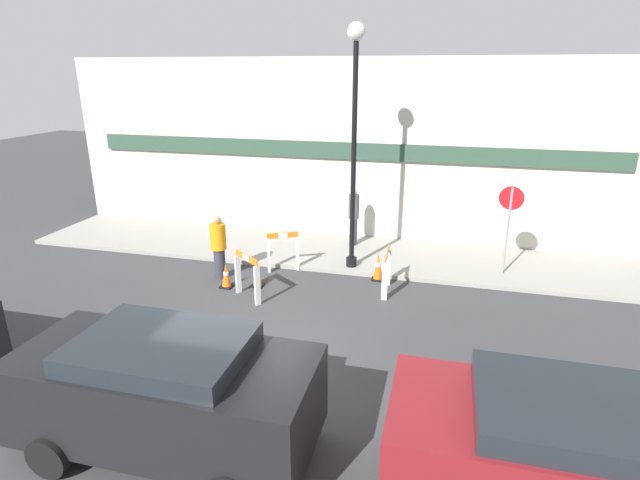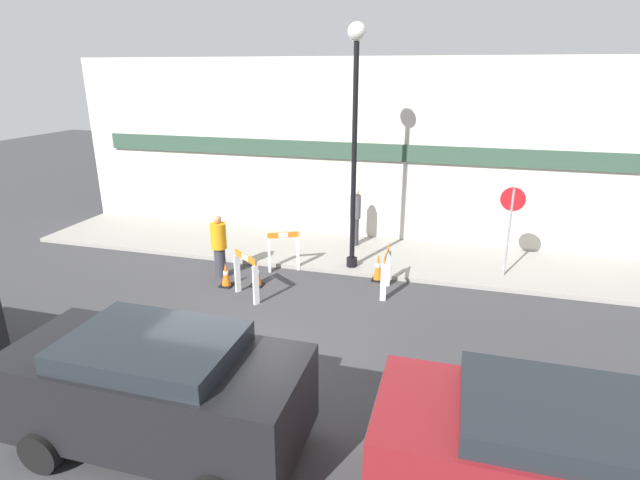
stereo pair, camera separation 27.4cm
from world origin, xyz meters
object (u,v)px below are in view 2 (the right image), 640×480
at_px(stop_sign, 511,218).
at_px(parked_car_1, 157,386).
at_px(parked_car_2, 562,462).
at_px(person_worker, 219,245).
at_px(streetlamp_post, 355,120).
at_px(person_pedestrian, 355,214).

distance_m(stop_sign, parked_car_1, 9.24).
height_order(stop_sign, parked_car_2, stop_sign).
bearing_deg(person_worker, parked_car_1, -76.78).
height_order(person_worker, parked_car_1, parked_car_1).
distance_m(streetlamp_post, parked_car_1, 7.90).
relative_size(person_worker, parked_car_1, 0.40).
xyz_separation_m(person_worker, parked_car_1, (1.99, -5.84, 0.10)).
height_order(streetlamp_post, stop_sign, streetlamp_post).
xyz_separation_m(streetlamp_post, parked_car_2, (3.97, -7.22, -2.99)).
height_order(stop_sign, parked_car_1, stop_sign).
relative_size(streetlamp_post, parked_car_1, 1.46).
height_order(streetlamp_post, parked_car_1, streetlamp_post).
bearing_deg(streetlamp_post, person_worker, -156.59).
bearing_deg(parked_car_2, person_pedestrian, 115.51).
bearing_deg(person_worker, streetlamp_post, 17.81).
xyz_separation_m(streetlamp_post, person_pedestrian, (-0.28, 1.70, -2.90)).
relative_size(streetlamp_post, person_worker, 3.64).
height_order(parked_car_1, parked_car_2, parked_car_1).
bearing_deg(parked_car_1, person_pedestrian, 84.09).
bearing_deg(streetlamp_post, stop_sign, 6.62).
bearing_deg(stop_sign, parked_car_2, 101.36).
bearing_deg(person_pedestrian, person_worker, 21.38).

